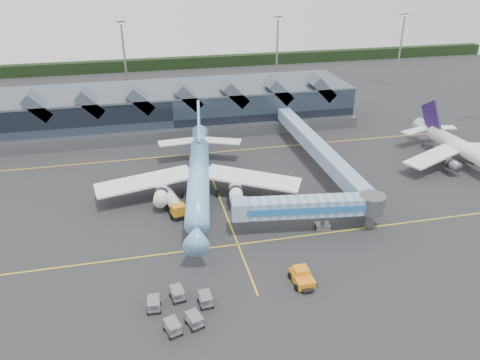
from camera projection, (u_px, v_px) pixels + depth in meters
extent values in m
plane|color=#272729|center=(227.00, 218.00, 77.80)|extent=(260.00, 260.00, 0.00)
cube|color=yellow|center=(238.00, 244.00, 70.81)|extent=(120.00, 0.25, 0.01)
cube|color=yellow|center=(202.00, 153.00, 102.25)|extent=(120.00, 0.25, 0.01)
cube|color=yellow|center=(217.00, 191.00, 86.53)|extent=(0.25, 60.00, 0.01)
cube|color=black|center=(169.00, 63.00, 172.98)|extent=(260.00, 4.00, 4.00)
cube|color=black|center=(170.00, 108.00, 116.73)|extent=(90.00, 20.00, 9.00)
cube|color=#45515C|center=(168.00, 89.00, 114.64)|extent=(90.00, 20.00, 0.60)
cube|color=slate|center=(175.00, 135.00, 108.54)|extent=(90.00, 2.50, 2.60)
cube|color=#45515C|center=(39.00, 105.00, 102.72)|extent=(6.43, 6.00, 6.43)
cube|color=#45515C|center=(90.00, 102.00, 104.91)|extent=(6.43, 6.00, 6.43)
cube|color=#45515C|center=(140.00, 99.00, 107.09)|extent=(6.43, 6.00, 6.43)
cube|color=#45515C|center=(188.00, 96.00, 109.28)|extent=(6.43, 6.00, 6.43)
cube|color=#45515C|center=(234.00, 93.00, 111.46)|extent=(6.43, 6.00, 6.43)
cube|color=#45515C|center=(278.00, 90.00, 113.65)|extent=(6.43, 6.00, 6.43)
cube|color=#45515C|center=(321.00, 87.00, 115.83)|extent=(6.43, 6.00, 6.43)
cylinder|color=gray|center=(125.00, 63.00, 132.81)|extent=(0.56, 0.56, 22.00)
cube|color=slate|center=(121.00, 23.00, 127.92)|extent=(2.40, 0.50, 0.90)
cylinder|color=gray|center=(277.00, 56.00, 141.75)|extent=(0.56, 0.56, 22.00)
cube|color=slate|center=(278.00, 18.00, 136.86)|extent=(2.40, 0.50, 0.90)
cylinder|color=gray|center=(400.00, 51.00, 147.95)|extent=(0.56, 0.56, 22.00)
cube|color=slate|center=(405.00, 15.00, 143.06)|extent=(2.40, 0.50, 0.90)
cylinder|color=#6CAADA|center=(199.00, 180.00, 81.55)|extent=(8.53, 30.56, 3.74)
cone|color=#6CAADA|center=(197.00, 236.00, 65.65)|extent=(4.53, 5.73, 3.74)
cube|color=black|center=(196.00, 233.00, 64.72)|extent=(1.46, 0.56, 0.48)
cone|color=#6CAADA|center=(200.00, 139.00, 98.09)|extent=(4.80, 7.45, 3.74)
cube|color=white|center=(144.00, 181.00, 82.42)|extent=(17.69, 8.18, 1.24)
cube|color=white|center=(252.00, 178.00, 83.51)|extent=(17.72, 12.79, 1.24)
cylinder|color=white|center=(161.00, 195.00, 79.95)|extent=(3.12, 5.51, 2.32)
cylinder|color=white|center=(236.00, 192.00, 80.68)|extent=(3.12, 5.51, 2.32)
cube|color=#6CAADA|center=(199.00, 124.00, 94.80)|extent=(1.96, 9.53, 10.32)
cube|color=white|center=(177.00, 142.00, 96.66)|extent=(8.03, 3.68, 0.25)
cube|color=white|center=(222.00, 141.00, 97.19)|extent=(8.37, 5.86, 0.25)
cylinder|color=slate|center=(198.00, 239.00, 70.07)|extent=(0.28, 0.28, 2.17)
cylinder|color=slate|center=(182.00, 192.00, 83.84)|extent=(0.28, 0.28, 2.17)
cylinder|color=slate|center=(217.00, 191.00, 84.20)|extent=(0.28, 0.28, 2.17)
cylinder|color=black|center=(198.00, 243.00, 70.38)|extent=(0.66, 1.44, 1.39)
cylinder|color=white|center=(468.00, 152.00, 94.20)|extent=(4.84, 22.79, 3.23)
cone|color=white|center=(425.00, 128.00, 106.00)|extent=(3.59, 5.39, 3.23)
cube|color=white|center=(433.00, 157.00, 93.37)|extent=(14.03, 8.95, 1.08)
cylinder|color=slate|center=(452.00, 164.00, 92.11)|extent=(2.28, 4.01, 2.00)
cube|color=#2A194C|center=(431.00, 117.00, 103.56)|extent=(1.00, 7.28, 7.88)
cube|color=white|center=(414.00, 131.00, 104.22)|extent=(6.56, 4.06, 0.27)
cube|color=white|center=(442.00, 128.00, 106.12)|extent=(6.46, 3.29, 0.27)
cylinder|color=slate|center=(451.00, 163.00, 95.45)|extent=(0.30, 0.30, 1.87)
cylinder|color=slate|center=(473.00, 160.00, 96.88)|extent=(0.30, 0.30, 1.87)
cube|color=#6A91B0|center=(306.00, 206.00, 72.69)|extent=(19.16, 5.35, 2.75)
cube|color=#2469B5|center=(308.00, 211.00, 71.38)|extent=(18.80, 2.64, 1.14)
cube|color=#6A91B0|center=(240.00, 209.00, 71.86)|extent=(2.85, 3.33, 2.84)
cylinder|color=slate|center=(323.00, 217.00, 73.86)|extent=(0.66, 0.66, 4.24)
cube|color=slate|center=(322.00, 226.00, 74.62)|extent=(2.51, 2.18, 0.85)
cylinder|color=black|center=(316.00, 227.00, 74.58)|extent=(0.49, 0.90, 0.85)
cylinder|color=black|center=(328.00, 227.00, 74.74)|extent=(0.49, 0.90, 0.85)
cylinder|color=slate|center=(371.00, 203.00, 73.53)|extent=(4.17, 4.17, 2.84)
cylinder|color=slate|center=(370.00, 215.00, 74.47)|extent=(1.71, 1.71, 4.24)
cube|color=black|center=(173.00, 207.00, 79.72)|extent=(3.82, 8.34, 0.45)
cube|color=orange|center=(178.00, 210.00, 76.83)|extent=(2.52, 2.38, 1.97)
cube|color=black|center=(179.00, 210.00, 76.05)|extent=(1.95, 0.55, 0.90)
cylinder|color=silver|center=(171.00, 198.00, 80.05)|extent=(3.12, 5.52, 2.06)
sphere|color=silver|center=(166.00, 192.00, 82.16)|extent=(1.97, 1.97, 1.97)
sphere|color=silver|center=(175.00, 205.00, 77.95)|extent=(1.97, 1.97, 1.97)
cylinder|color=black|center=(172.00, 217.00, 77.21)|extent=(0.50, 0.94, 0.90)
cylinder|color=black|center=(184.00, 214.00, 78.07)|extent=(0.50, 0.94, 0.90)
cylinder|color=black|center=(166.00, 208.00, 79.76)|extent=(0.50, 0.94, 0.90)
cylinder|color=black|center=(178.00, 206.00, 80.61)|extent=(0.50, 0.94, 0.90)
cylinder|color=black|center=(162.00, 202.00, 81.57)|extent=(0.50, 0.94, 0.90)
cylinder|color=black|center=(174.00, 200.00, 82.42)|extent=(0.50, 0.94, 0.90)
cube|color=orange|center=(302.00, 278.00, 62.36)|extent=(2.47, 3.97, 1.09)
cube|color=orange|center=(301.00, 270.00, 62.57)|extent=(1.99, 1.78, 0.76)
cube|color=black|center=(308.00, 290.00, 60.69)|extent=(1.54, 0.90, 0.33)
cylinder|color=black|center=(297.00, 288.00, 61.10)|extent=(0.34, 0.88, 0.87)
cylinder|color=black|center=(314.00, 285.00, 61.64)|extent=(0.34, 0.88, 0.87)
cylinder|color=black|center=(290.00, 276.00, 63.37)|extent=(0.34, 0.88, 0.87)
cylinder|color=black|center=(307.00, 273.00, 63.92)|extent=(0.34, 0.88, 0.87)
cube|color=gray|center=(178.00, 296.00, 59.51)|extent=(1.86, 2.54, 0.16)
cube|color=gray|center=(177.00, 289.00, 59.06)|extent=(1.86, 2.54, 0.08)
cylinder|color=black|center=(182.00, 292.00, 60.65)|extent=(0.19, 0.40, 0.38)
cube|color=gray|center=(206.00, 301.00, 58.55)|extent=(1.65, 2.42, 0.16)
cube|color=gray|center=(205.00, 295.00, 58.11)|extent=(1.65, 2.42, 0.08)
cylinder|color=black|center=(210.00, 298.00, 59.66)|extent=(0.16, 0.39, 0.38)
cube|color=gray|center=(154.00, 306.00, 57.76)|extent=(1.63, 2.41, 0.16)
cube|color=gray|center=(153.00, 300.00, 57.32)|extent=(1.63, 2.41, 0.08)
cylinder|color=black|center=(161.00, 303.00, 58.79)|extent=(0.15, 0.39, 0.38)
cube|color=gray|center=(195.00, 322.00, 55.29)|extent=(2.14, 2.67, 0.16)
cube|color=gray|center=(194.00, 316.00, 54.85)|extent=(2.14, 2.67, 0.08)
cylinder|color=black|center=(197.00, 318.00, 56.48)|extent=(0.24, 0.40, 0.38)
cube|color=gray|center=(173.00, 329.00, 54.26)|extent=(2.11, 2.65, 0.16)
cube|color=gray|center=(172.00, 323.00, 53.82)|extent=(2.11, 2.65, 0.08)
cylinder|color=black|center=(176.00, 325.00, 55.44)|extent=(0.24, 0.40, 0.38)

